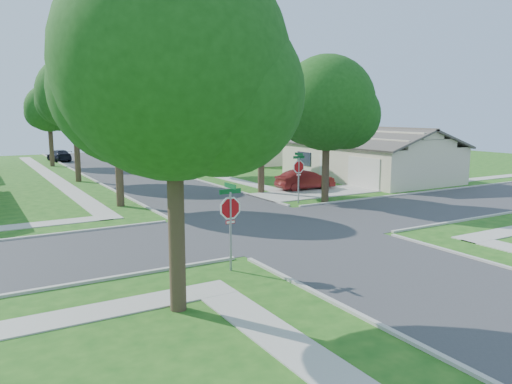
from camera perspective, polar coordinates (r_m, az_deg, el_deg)
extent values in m
plane|color=#1C5015|center=(23.35, 2.04, -4.06)|extent=(100.00, 100.00, 0.00)
cube|color=#333335|center=(23.35, 2.04, -4.05)|extent=(7.00, 100.00, 0.02)
cube|color=#9E9B91|center=(49.04, -8.26, 2.78)|extent=(1.20, 40.00, 0.04)
cube|color=#9E9B91|center=(45.91, -22.50, 1.76)|extent=(1.20, 40.00, 0.04)
cube|color=#9E9B91|center=(33.51, 6.96, -0.06)|extent=(8.80, 3.60, 0.05)
cube|color=gray|center=(16.79, -2.93, -4.55)|extent=(0.06, 0.06, 2.70)
cylinder|color=white|center=(16.62, -2.95, -1.87)|extent=(1.05, 0.02, 1.05)
cylinder|color=#B50C12|center=(16.62, -2.95, -1.87)|extent=(0.90, 0.03, 0.90)
cube|color=#B50C12|center=(16.71, -2.94, -3.45)|extent=(0.34, 0.03, 0.12)
cube|color=white|center=(16.71, -2.94, -3.45)|extent=(0.30, 0.03, 0.08)
cube|color=#0C5426|center=(16.52, -2.97, 0.08)|extent=(0.80, 0.02, 0.16)
cube|color=#0C5426|center=(16.49, -2.98, 0.69)|extent=(0.02, 0.80, 0.16)
cube|color=gray|center=(29.53, 4.88, 1.34)|extent=(0.06, 0.06, 2.70)
cylinder|color=white|center=(29.43, 4.90, 2.88)|extent=(1.05, 0.02, 1.05)
cylinder|color=#B50C12|center=(29.43, 4.90, 2.88)|extent=(0.90, 0.03, 0.90)
cube|color=#B50C12|center=(29.49, 4.89, 1.98)|extent=(0.34, 0.03, 0.12)
cube|color=white|center=(29.49, 4.89, 1.98)|extent=(0.30, 0.03, 0.08)
cube|color=#0C5426|center=(29.38, 4.92, 3.99)|extent=(0.80, 0.02, 0.16)
cube|color=#0C5426|center=(29.36, 4.92, 4.34)|extent=(0.02, 0.80, 0.16)
cylinder|color=#38281C|center=(33.04, 0.59, 3.28)|extent=(0.44, 0.44, 3.95)
sphere|color=#154310|center=(32.88, 0.60, 10.07)|extent=(4.80, 4.80, 4.80)
sphere|color=#154310|center=(32.90, 2.31, 9.02)|extent=(3.46, 3.46, 3.46)
sphere|color=#154310|center=(33.03, -1.03, 9.23)|extent=(3.26, 3.26, 3.26)
cylinder|color=#38281C|center=(43.72, -7.54, 4.84)|extent=(0.44, 0.44, 4.30)
sphere|color=#154310|center=(43.62, -7.66, 10.57)|extent=(5.40, 5.40, 5.40)
sphere|color=#154310|center=(43.49, -6.20, 9.72)|extent=(3.89, 3.89, 3.89)
sphere|color=#154310|center=(43.93, -8.98, 9.83)|extent=(3.67, 3.67, 3.67)
cylinder|color=#38281C|center=(55.91, -12.75, 5.55)|extent=(0.44, 0.44, 4.20)
sphere|color=#154310|center=(55.82, -12.90, 9.78)|extent=(5.00, 5.00, 5.00)
sphere|color=#154310|center=(55.61, -11.85, 9.17)|extent=(3.60, 3.60, 3.60)
sphere|color=#154310|center=(56.19, -13.81, 9.23)|extent=(3.40, 3.40, 3.40)
cylinder|color=#38281C|center=(29.35, -15.37, 2.52)|extent=(0.44, 0.44, 4.25)
sphere|color=#154310|center=(29.20, -15.73, 10.83)|extent=(5.20, 5.20, 5.20)
sphere|color=#154310|center=(28.93, -13.64, 9.64)|extent=(3.74, 3.74, 3.74)
sphere|color=#154310|center=(29.62, -17.49, 9.71)|extent=(3.54, 3.54, 3.54)
cylinder|color=#38281C|center=(41.01, -19.77, 4.22)|extent=(0.44, 0.44, 4.44)
sphere|color=#154310|center=(40.92, -20.11, 10.56)|extent=(5.60, 5.60, 5.60)
sphere|color=#154310|center=(40.54, -18.53, 9.67)|extent=(4.03, 4.03, 4.03)
sphere|color=#154310|center=(41.45, -21.40, 9.69)|extent=(3.81, 3.81, 3.81)
cylinder|color=#38281C|center=(53.83, -22.35, 4.81)|extent=(0.44, 0.44, 3.90)
sphere|color=#154310|center=(53.73, -22.59, 8.84)|extent=(4.60, 4.60, 4.60)
sphere|color=#154310|center=(53.39, -21.62, 8.28)|extent=(3.31, 3.31, 3.31)
sphere|color=#154310|center=(54.20, -23.38, 8.30)|extent=(3.13, 3.13, 3.13)
cylinder|color=#38281C|center=(13.47, -9.05, -5.13)|extent=(0.44, 0.44, 4.04)
sphere|color=#154310|center=(13.13, -9.56, 14.42)|extent=(6.00, 6.00, 6.00)
sphere|color=#154310|center=(12.95, -4.07, 11.27)|extent=(4.32, 4.32, 4.32)
sphere|color=#154310|center=(13.51, -14.29, 11.56)|extent=(4.08, 4.08, 4.08)
cylinder|color=#38281C|center=(30.03, 7.94, 2.23)|extent=(0.44, 0.44, 3.54)
sphere|color=#154310|center=(29.83, 8.11, 10.05)|extent=(5.60, 5.60, 5.60)
sphere|color=#154310|center=(30.01, 10.24, 8.65)|extent=(4.03, 4.03, 4.03)
sphere|color=#154310|center=(29.87, 5.97, 9.01)|extent=(3.81, 3.81, 3.81)
cube|color=beige|center=(41.49, 12.67, 3.44)|extent=(8.00, 13.00, 2.80)
cube|color=#423E39|center=(42.74, 14.74, 6.28)|extent=(4.42, 13.60, 1.56)
cube|color=#423E39|center=(40.02, 10.66, 6.25)|extent=(4.42, 13.60, 1.56)
cube|color=silver|center=(35.96, 12.17, 2.15)|extent=(0.06, 3.20, 2.20)
cube|color=silver|center=(39.42, 7.70, 2.71)|extent=(0.06, 0.90, 2.00)
cube|color=#1E2633|center=(41.43, 5.50, 3.82)|extent=(0.06, 1.80, 1.10)
cube|color=beige|center=(55.97, 0.00, 5.06)|extent=(8.00, 13.00, 2.80)
cube|color=#423E39|center=(56.90, 1.75, 7.19)|extent=(4.42, 13.60, 1.56)
cube|color=#423E39|center=(54.89, -1.82, 7.12)|extent=(4.42, 13.60, 1.56)
cube|color=silver|center=(50.63, -1.72, 4.29)|extent=(0.06, 3.20, 2.20)
cube|color=silver|center=(54.67, -4.01, 4.52)|extent=(0.06, 0.90, 2.00)
cube|color=#1E2633|center=(56.96, -5.18, 5.24)|extent=(0.06, 1.80, 1.10)
imported|color=#571212|center=(34.80, 5.65, 1.40)|extent=(4.24, 1.69, 1.37)
imported|color=black|center=(44.51, -9.94, 2.98)|extent=(2.16, 4.24, 1.38)
imported|color=black|center=(59.40, -21.57, 3.91)|extent=(2.29, 4.52, 1.26)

